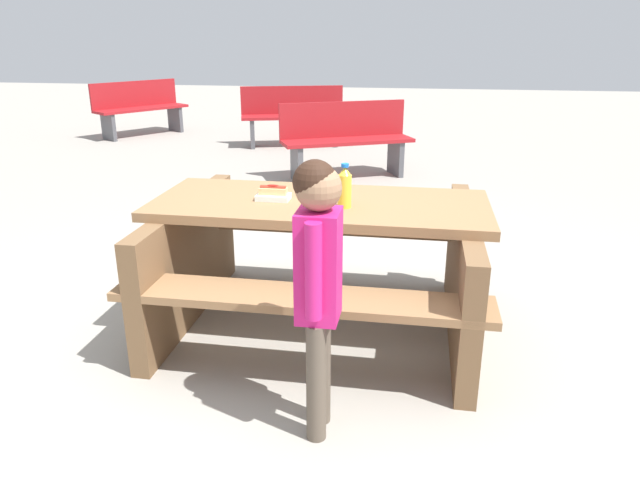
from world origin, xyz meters
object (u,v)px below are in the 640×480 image
park_bench_near (346,138)px  park_bench_far (293,115)px  picnic_table (320,254)px  hotdog_tray (273,194)px  child_in_coat (318,267)px  soda_bottle (345,187)px  park_bench_mid (140,107)px

park_bench_near → park_bench_far: (0.99, -1.85, 0.00)m
picnic_table → park_bench_far: park_bench_far is taller
hotdog_tray → park_bench_near: park_bench_near is taller
child_in_coat → park_bench_near: bearing=-84.8°
picnic_table → soda_bottle: (-0.14, 0.10, 0.41)m
picnic_table → park_bench_mid: bearing=-57.2°
park_bench_far → picnic_table: bearing=103.0°
soda_bottle → park_bench_mid: soda_bottle is taller
park_bench_near → park_bench_mid: size_ratio=1.05×
picnic_table → child_in_coat: (-0.14, 0.93, 0.31)m
soda_bottle → child_in_coat: size_ratio=0.20×
park_bench_mid → park_bench_far: 2.67m
picnic_table → park_bench_far: bearing=-77.0°
picnic_table → child_in_coat: size_ratio=1.55×
soda_bottle → park_bench_near: (0.43, -3.78, -0.41)m
picnic_table → child_in_coat: child_in_coat is taller
soda_bottle → park_bench_near: bearing=-83.6°
picnic_table → park_bench_far: (1.28, -5.53, 0.00)m
hotdog_tray → child_in_coat: bearing=113.3°
picnic_table → hotdog_tray: 0.42m
park_bench_far → hotdog_tray: bearing=100.4°
soda_bottle → park_bench_far: bearing=-75.8°
soda_bottle → child_in_coat: bearing=89.7°
child_in_coat → park_bench_mid: bearing=-59.9°
soda_bottle → hotdog_tray: size_ratio=1.28×
picnic_table → park_bench_mid: park_bench_mid is taller
hotdog_tray → child_in_coat: 0.99m
hotdog_tray → park_bench_mid: 7.07m
hotdog_tray → picnic_table: bearing=-175.8°
park_bench_mid → child_in_coat: bearing=120.1°
hotdog_tray → park_bench_near: bearing=-89.5°
picnic_table → hotdog_tray: bearing=4.2°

